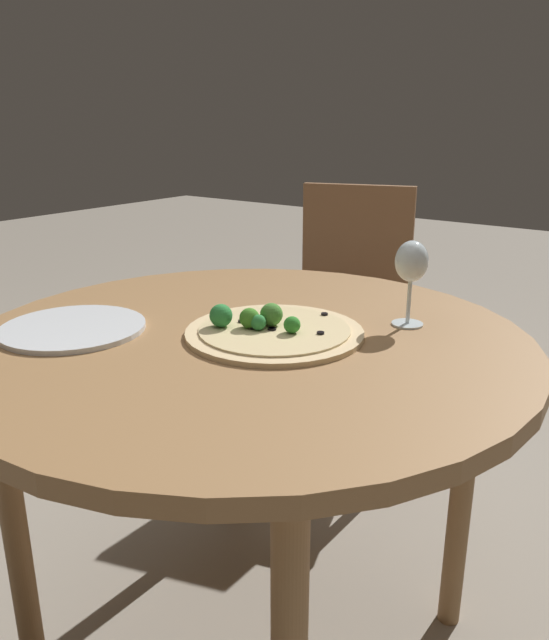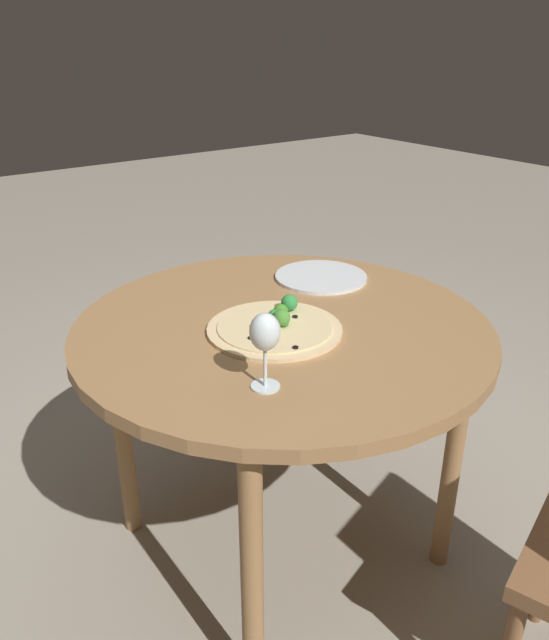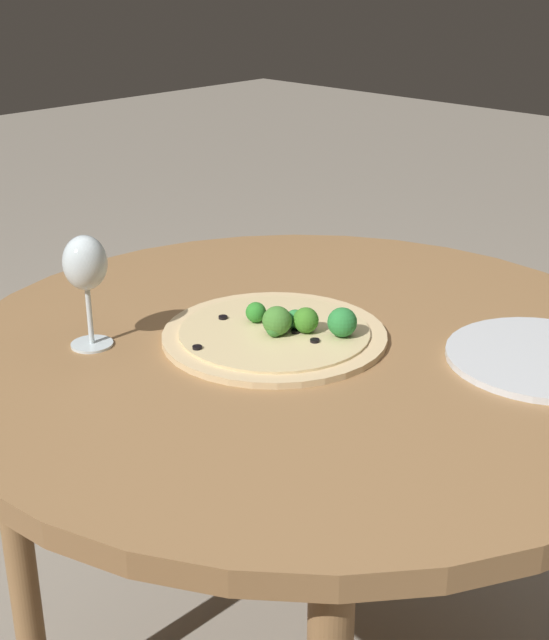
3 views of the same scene
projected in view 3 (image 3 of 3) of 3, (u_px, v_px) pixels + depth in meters
name	position (u px, v px, depth m)	size (l,w,h in m)	color
dining_table	(307.00, 386.00, 1.35)	(1.07, 1.07, 0.74)	olive
pizza	(279.00, 332.00, 1.33)	(0.34, 0.34, 0.06)	#DBBC89
wine_glass	(85.00, 267.00, 1.27)	(0.06, 0.06, 0.17)	silver
plate_near	(544.00, 358.00, 1.26)	(0.28, 0.28, 0.01)	silver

